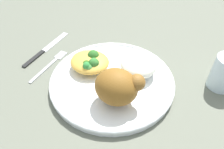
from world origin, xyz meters
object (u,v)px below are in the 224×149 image
plate (112,80)px  rice_pile (139,64)px  mac_cheese_with_broccoli (90,62)px  fork (51,64)px  roasted_chicken (118,87)px  knife (43,51)px

plate → rice_pile: rice_pile is taller
plate → mac_cheese_with_broccoli: (-0.06, 0.02, 0.03)m
mac_cheese_with_broccoli → fork: mac_cheese_with_broccoli is taller
roasted_chicken → knife: (-0.27, 0.11, -0.06)m
fork → knife: 0.07m
mac_cheese_with_broccoli → rice_pile: bearing=13.3°
fork → knife: (-0.05, 0.04, 0.00)m
mac_cheese_with_broccoli → roasted_chicken: bearing=-37.5°
mac_cheese_with_broccoli → knife: size_ratio=0.51×
roasted_chicken → fork: bearing=162.6°
roasted_chicken → knife: bearing=157.9°
knife → rice_pile: bearing=-1.1°
rice_pile → knife: bearing=178.9°
fork → rice_pile: bearing=8.8°
plate → rice_pile: 0.08m
roasted_chicken → rice_pile: size_ratio=1.08×
rice_pile → fork: bearing=-171.2°
fork → mac_cheese_with_broccoli: bearing=4.1°
rice_pile → mac_cheese_with_broccoli: 0.12m
plate → knife: size_ratio=1.57×
rice_pile → plate: bearing=-139.9°
plate → rice_pile: bearing=40.1°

